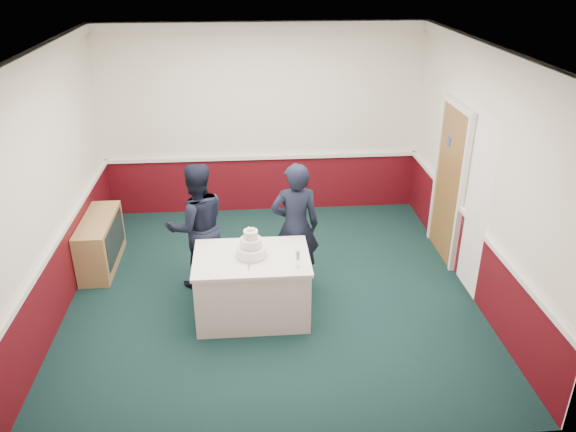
{
  "coord_description": "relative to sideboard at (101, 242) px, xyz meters",
  "views": [
    {
      "loc": [
        -0.28,
        -6.04,
        3.96
      ],
      "look_at": [
        0.2,
        -0.1,
        1.1
      ],
      "focal_mm": 35.0,
      "sensor_mm": 36.0,
      "label": 1
    }
  ],
  "objects": [
    {
      "name": "person_woman",
      "position": [
        2.58,
        -0.7,
        0.48
      ],
      "size": [
        0.63,
        0.43,
        1.67
      ],
      "primitive_type": "imported",
      "rotation": [
        0.0,
        0.0,
        3.2
      ],
      "color": "black",
      "rests_on": "ground"
    },
    {
      "name": "person_man",
      "position": [
        1.37,
        -0.57,
        0.47
      ],
      "size": [
        0.96,
        0.84,
        1.65
      ],
      "primitive_type": "imported",
      "rotation": [
        0.0,
        0.0,
        3.46
      ],
      "color": "black",
      "rests_on": "ground"
    },
    {
      "name": "cake_table",
      "position": [
        2.03,
        -1.32,
        0.05
      ],
      "size": [
        1.32,
        0.92,
        0.79
      ],
      "color": "white",
      "rests_on": "ground"
    },
    {
      "name": "sideboard",
      "position": [
        0.0,
        0.0,
        0.0
      ],
      "size": [
        0.41,
        1.2,
        0.7
      ],
      "color": "tan",
      "rests_on": "ground"
    },
    {
      "name": "cake_knife",
      "position": [
        2.0,
        -1.52,
        0.44
      ],
      "size": [
        0.04,
        0.22,
        0.0
      ],
      "primitive_type": "cube",
      "rotation": [
        0.0,
        0.0,
        -0.1
      ],
      "color": "silver",
      "rests_on": "cake_table"
    },
    {
      "name": "champagne_flute",
      "position": [
        2.53,
        -1.6,
        0.58
      ],
      "size": [
        0.05,
        0.05,
        0.21
      ],
      "color": "silver",
      "rests_on": "cake_table"
    },
    {
      "name": "ground",
      "position": [
        2.28,
        -0.84,
        -0.35
      ],
      "size": [
        5.0,
        5.0,
        0.0
      ],
      "primitive_type": "plane",
      "color": "#122D2A",
      "rests_on": "ground"
    },
    {
      "name": "wedding_cake",
      "position": [
        2.03,
        -1.32,
        0.55
      ],
      "size": [
        0.35,
        0.35,
        0.36
      ],
      "color": "white",
      "rests_on": "cake_table"
    },
    {
      "name": "room_shell",
      "position": [
        2.36,
        -0.23,
        1.62
      ],
      "size": [
        5.0,
        5.0,
        3.0
      ],
      "color": "white",
      "rests_on": "ground"
    }
  ]
}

